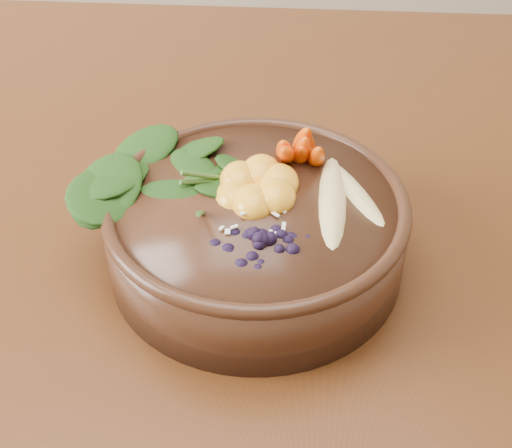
% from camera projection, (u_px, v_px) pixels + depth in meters
% --- Properties ---
extents(dining_table, '(1.60, 0.90, 0.75)m').
position_uv_depth(dining_table, '(67.00, 247.00, 0.80)').
color(dining_table, '#331C0C').
rests_on(dining_table, ground).
extents(stoneware_bowl, '(0.29, 0.29, 0.07)m').
position_uv_depth(stoneware_bowl, '(256.00, 233.00, 0.63)').
color(stoneware_bowl, '#3F2214').
rests_on(stoneware_bowl, dining_table).
extents(kale_heap, '(0.19, 0.17, 0.04)m').
position_uv_depth(kale_heap, '(207.00, 147.00, 0.63)').
color(kale_heap, '#1C430F').
rests_on(kale_heap, stoneware_bowl).
extents(carrot_cluster, '(0.06, 0.06, 0.07)m').
position_uv_depth(carrot_cluster, '(305.00, 119.00, 0.63)').
color(carrot_cluster, '#F44D04').
rests_on(carrot_cluster, stoneware_bowl).
extents(banana_halves, '(0.08, 0.15, 0.03)m').
position_uv_depth(banana_halves, '(345.00, 184.00, 0.60)').
color(banana_halves, '#E0CC84').
rests_on(banana_halves, stoneware_bowl).
extents(mandarin_cluster, '(0.08, 0.09, 0.03)m').
position_uv_depth(mandarin_cluster, '(257.00, 176.00, 0.61)').
color(mandarin_cluster, '#FAA621').
rests_on(mandarin_cluster, stoneware_bowl).
extents(blueberry_pile, '(0.13, 0.10, 0.04)m').
position_uv_depth(blueberry_pile, '(263.00, 227.00, 0.55)').
color(blueberry_pile, black).
rests_on(blueberry_pile, stoneware_bowl).
extents(coconut_flakes, '(0.09, 0.07, 0.01)m').
position_uv_depth(coconut_flakes, '(259.00, 212.00, 0.59)').
color(coconut_flakes, white).
rests_on(coconut_flakes, stoneware_bowl).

